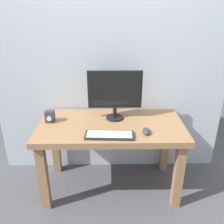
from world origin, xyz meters
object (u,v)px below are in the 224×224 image
Objects in this scene: desk at (111,134)px; keyboard_primary at (109,135)px; mouse at (146,131)px; audio_controller at (50,116)px; monitor at (115,92)px.

desk is 3.24× the size of keyboard_primary.
mouse is at bearing -31.46° from desk.
mouse is 1.01× the size of audio_controller.
monitor is at bearing 6.59° from audio_controller.
desk is at bearing -5.43° from audio_controller.
mouse is (0.32, 0.05, 0.01)m from keyboard_primary.
audio_controller is (-0.61, -0.07, -0.21)m from monitor.
keyboard_primary reaches higher than desk.
audio_controller is (-0.57, 0.05, 0.17)m from desk.
monitor is at bearing 72.01° from desk.
mouse reaches higher than desk.
mouse reaches higher than keyboard_primary.
monitor is 0.44m from keyboard_primary.
mouse is at bearing -49.71° from monitor.
keyboard_primary is at bearing -98.50° from monitor.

